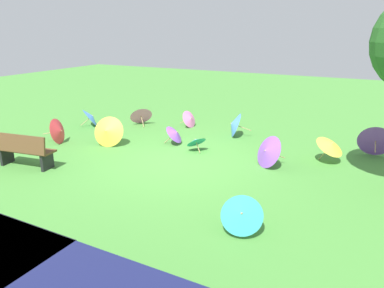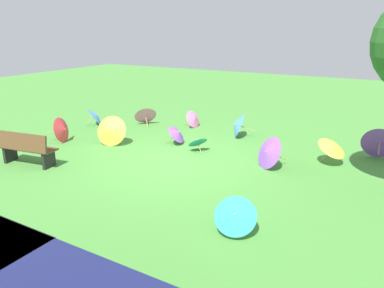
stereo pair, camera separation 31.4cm
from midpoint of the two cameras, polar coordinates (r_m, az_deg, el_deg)
ground at (r=9.90m, az=-1.78°, el=-2.64°), size 40.00×40.00×0.00m
park_bench at (r=10.31m, az=-23.51°, el=-0.59°), size 1.65×0.71×0.90m
parasol_purple_0 at (r=11.26m, az=27.69°, el=0.30°), size 0.97×0.80×0.93m
parasol_yellow_0 at (r=10.23m, az=21.75°, el=-0.38°), size 0.95×0.97×0.74m
parasol_blue_1 at (r=13.83m, az=-13.96°, el=4.22°), size 0.94×0.93×0.69m
parasol_blue_2 at (r=12.06m, az=7.67°, el=2.97°), size 0.90×0.91×0.82m
parasol_pink_0 at (r=13.67m, az=-6.61°, el=4.63°), size 1.01×1.02×0.75m
parasol_purple_1 at (r=9.53m, az=12.50°, el=-1.23°), size 0.97×0.92×0.83m
parasol_purple_2 at (r=11.21m, az=-1.43°, el=1.68°), size 0.69×0.70×0.63m
parasol_teal_1 at (r=6.45m, az=8.09°, el=-10.84°), size 0.87×0.77×0.68m
parasol_teal_2 at (r=10.59m, az=1.67°, el=0.46°), size 0.73×0.75×0.52m
parasol_red_0 at (r=12.03m, az=-18.57°, el=2.11°), size 0.81×0.85×0.80m
parasol_pink_1 at (r=13.17m, az=0.98°, el=3.92°), size 0.69×0.69×0.62m
parasol_yellow_3 at (r=11.31m, az=-11.77°, el=2.06°), size 1.04×1.04×0.93m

